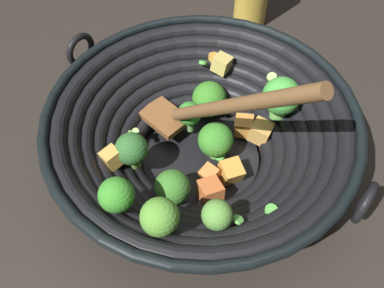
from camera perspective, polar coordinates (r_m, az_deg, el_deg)
The scene contains 2 objects.
ground_plane at distance 0.63m, azimuth 1.22°, elevation -2.19°, with size 4.00×4.00×0.00m, color #28231E.
wok at distance 0.57m, azimuth 1.36°, elevation 1.75°, with size 0.43×0.47×0.26m.
Camera 1 is at (-0.27, -0.23, 0.51)m, focal length 38.09 mm.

